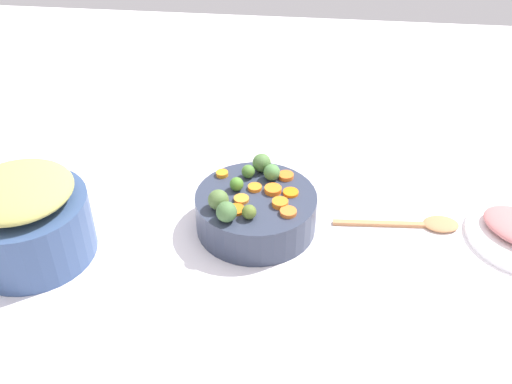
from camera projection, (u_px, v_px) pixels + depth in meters
tabletop at (268, 217)px, 1.27m from camera, size 2.40×2.40×0.02m
serving_bowl_carrots at (256, 211)px, 1.20m from camera, size 0.25×0.25×0.08m
metal_pot at (28, 227)px, 1.13m from camera, size 0.24×0.24×0.13m
stuffing_mound at (17, 191)px, 1.07m from camera, size 0.20×0.20×0.05m
carrot_slice_0 at (236, 210)px, 1.14m from camera, size 0.05×0.05×0.01m
carrot_slice_1 at (288, 212)px, 1.13m from camera, size 0.04×0.04×0.01m
carrot_slice_2 at (291, 193)px, 1.18m from camera, size 0.04×0.04×0.01m
carrot_slice_3 at (286, 176)px, 1.23m from camera, size 0.04×0.04×0.01m
carrot_slice_4 at (273, 190)px, 1.19m from camera, size 0.04×0.04×0.01m
carrot_slice_5 at (255, 188)px, 1.20m from camera, size 0.04×0.04×0.01m
carrot_slice_6 at (241, 199)px, 1.17m from camera, size 0.03×0.03×0.01m
carrot_slice_7 at (280, 203)px, 1.15m from camera, size 0.04×0.04×0.01m
carrot_slice_8 at (222, 174)px, 1.24m from camera, size 0.03×0.03×0.01m
brussels_sprout_0 at (262, 163)px, 1.24m from camera, size 0.04×0.04×0.04m
brussels_sprout_1 at (226, 212)px, 1.11m from camera, size 0.04×0.04×0.04m
brussels_sprout_2 at (249, 212)px, 1.12m from camera, size 0.03×0.03×0.03m
brussels_sprout_3 at (237, 184)px, 1.19m from camera, size 0.03×0.03×0.03m
brussels_sprout_4 at (248, 171)px, 1.23m from camera, size 0.03×0.03×0.03m
brussels_sprout_5 at (218, 200)px, 1.14m from camera, size 0.04×0.04×0.04m
brussels_sprout_6 at (272, 172)px, 1.22m from camera, size 0.03×0.03×0.03m
wooden_spoon at (423, 224)px, 1.22m from camera, size 0.26×0.06×0.01m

